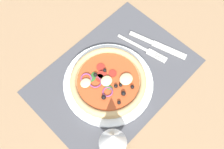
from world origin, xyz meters
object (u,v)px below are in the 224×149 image
object	(u,v)px
knife	(158,45)
pizza	(108,81)
fork	(144,49)
plate	(108,83)
wine_glass	(113,140)

from	to	relation	value
knife	pizza	bearing A→B (deg)	-111.58
pizza	knife	xyz separation A→B (cm)	(-21.11, 1.95, -2.04)
pizza	knife	bearing A→B (deg)	174.72
pizza	fork	size ratio (longest dim) A/B	1.27
plate	knife	size ratio (longest dim) A/B	1.38
pizza	fork	xyz separation A→B (cm)	(-16.87, -0.15, -2.08)
fork	knife	world-z (taller)	knife
plate	knife	xyz separation A→B (cm)	(-21.08, 1.96, -0.35)
fork	knife	xyz separation A→B (cm)	(-4.24, 2.10, 0.03)
fork	pizza	bearing A→B (deg)	-101.59
plate	knife	bearing A→B (deg)	174.69
knife	plate	bearing A→B (deg)	-111.61
plate	wine_glass	size ratio (longest dim) A/B	1.82
knife	wine_glass	xyz separation A→B (cm)	(33.51, 12.08, 9.41)
pizza	knife	world-z (taller)	pizza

